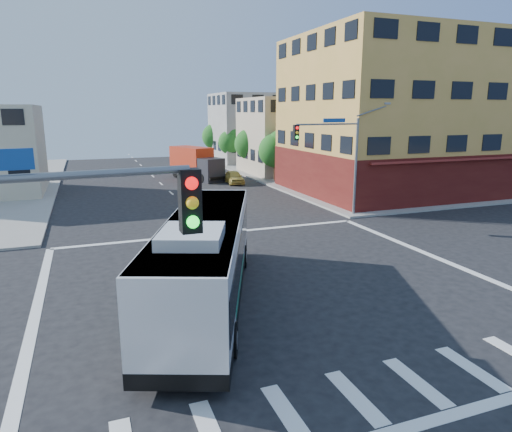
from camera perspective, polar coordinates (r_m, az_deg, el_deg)
name	(u,v)px	position (r m, az deg, el deg)	size (l,w,h in m)	color
ground	(274,287)	(20.09, 2.31, -8.84)	(120.00, 120.00, 0.00)	black
sidewalk_ne	(408,165)	(67.55, 18.51, 6.03)	(50.00, 50.00, 0.15)	gray
corner_building_ne	(397,129)	(44.91, 17.18, 10.40)	(18.10, 15.44, 14.00)	gold
building_east_near	(295,136)	(56.69, 4.94, 9.94)	(12.06, 10.06, 9.00)	tan
building_east_far	(255,128)	(69.56, -0.08, 10.95)	(12.06, 10.06, 10.00)	#9F9F9A
signal_mast_ne	(337,148)	(32.34, 10.05, 8.38)	(7.91, 1.13, 8.07)	slate
street_tree_a	(276,148)	(49.16, 2.56, 8.44)	(3.60, 3.60, 5.53)	#341F12
street_tree_b	(251,142)	(56.58, -0.65, 9.21)	(3.80, 3.80, 5.79)	#341F12
street_tree_c	(231,141)	(64.16, -3.11, 9.38)	(3.40, 3.40, 5.29)	#341F12
street_tree_d	(216,135)	(71.80, -5.06, 10.06)	(4.00, 4.00, 6.03)	#341F12
transit_bus	(206,258)	(17.98, -6.33, -5.18)	(7.30, 13.10, 3.84)	black
box_truck	(196,164)	(51.63, -7.49, 6.47)	(4.88, 8.16, 3.54)	#28272D
parked_car	(234,177)	(48.31, -2.77, 4.88)	(1.60, 3.97, 1.35)	gold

